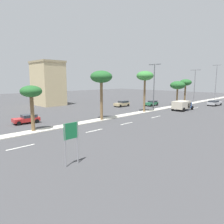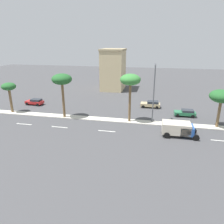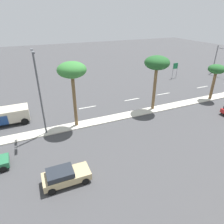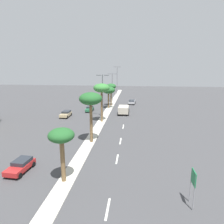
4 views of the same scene
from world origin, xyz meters
name	(u,v)px [view 3 (image 3 of 4)]	position (x,y,z in m)	size (l,w,h in m)	color
ground_plane	(86,124)	(0.00, 37.57, 0.00)	(160.00, 160.00, 0.00)	#424244
lane_stripe_mid	(202,87)	(4.97, 11.68, 0.01)	(0.20, 2.80, 0.01)	silver
lane_stripe_inboard	(163,94)	(4.97, 21.28, 0.01)	(0.20, 2.80, 0.01)	silver
lane_stripe_front	(132,99)	(4.97, 27.80, 0.01)	(0.20, 2.80, 0.01)	silver
lane_stripe_leading	(87,107)	(4.97, 35.82, 0.01)	(0.20, 2.80, 0.01)	silver
directional_road_sign	(175,68)	(12.26, 12.89, 2.41)	(0.10, 1.27, 3.42)	gray
palm_tree_mid	(216,71)	(-0.24, 15.34, 5.00)	(2.69, 2.69, 5.86)	brown
palm_tree_outboard	(157,64)	(0.37, 26.70, 6.96)	(3.55, 3.55, 8.02)	brown
palm_tree_far	(72,71)	(0.11, 38.80, 7.28)	(3.44, 3.44, 8.30)	brown
street_lamp_near	(39,88)	(-0.30, 42.73, 5.94)	(2.90, 0.24, 9.96)	#515459
sedan_tan_near	(65,176)	(-9.22, 42.22, 0.76)	(2.00, 4.08, 1.43)	tan
box_truck	(9,115)	(4.44, 46.78, 1.18)	(2.77, 5.24, 2.07)	#234C99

